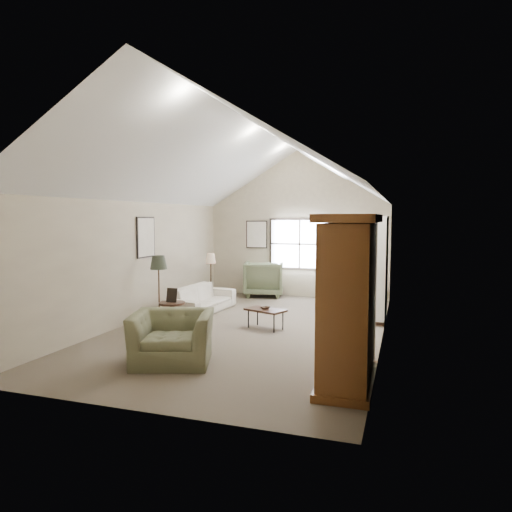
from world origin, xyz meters
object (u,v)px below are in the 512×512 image
(armchair_near, at_px, (172,338))
(side_chair, at_px, (361,284))
(armoire, at_px, (349,301))
(coffee_table, at_px, (265,319))
(side_table, at_px, (172,315))
(sofa, at_px, (202,299))
(armchair_far, at_px, (264,279))

(armchair_near, distance_m, side_chair, 5.79)
(armoire, relative_size, coffee_table, 2.86)
(coffee_table, bearing_deg, armchair_near, -106.29)
(armchair_near, relative_size, side_table, 2.26)
(sofa, distance_m, armchair_near, 3.71)
(armchair_far, bearing_deg, sofa, 61.32)
(armoire, xyz_separation_m, armchair_near, (-2.60, 0.06, -0.72))
(armoire, relative_size, side_table, 4.26)
(armoire, distance_m, armchair_near, 2.70)
(armchair_far, xyz_separation_m, side_table, (-0.63, -4.11, -0.23))
(coffee_table, xyz_separation_m, side_table, (-1.76, -0.52, 0.06))
(armchair_far, bearing_deg, side_table, 68.77)
(sofa, relative_size, side_table, 3.99)
(sofa, relative_size, coffee_table, 2.68)
(armchair_near, relative_size, coffee_table, 1.52)
(coffee_table, height_order, side_chair, side_chair)
(side_table, bearing_deg, coffee_table, 16.28)
(armchair_far, height_order, side_table, armchair_far)
(sofa, bearing_deg, side_chair, -58.66)
(armchair_near, xyz_separation_m, side_chair, (2.27, 5.32, 0.18))
(armchair_near, bearing_deg, armchair_far, 75.90)
(armchair_far, bearing_deg, armchair_near, 81.44)
(armchair_far, height_order, side_chair, side_chair)
(coffee_table, relative_size, side_table, 1.49)
(sofa, relative_size, armchair_near, 1.76)
(sofa, distance_m, armchair_far, 2.62)
(sofa, bearing_deg, side_table, -172.84)
(side_table, bearing_deg, armoire, -28.54)
(sofa, distance_m, side_table, 1.60)
(sofa, bearing_deg, coffee_table, -116.62)
(armoire, bearing_deg, armchair_near, 178.60)
(armoire, bearing_deg, sofa, 136.29)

